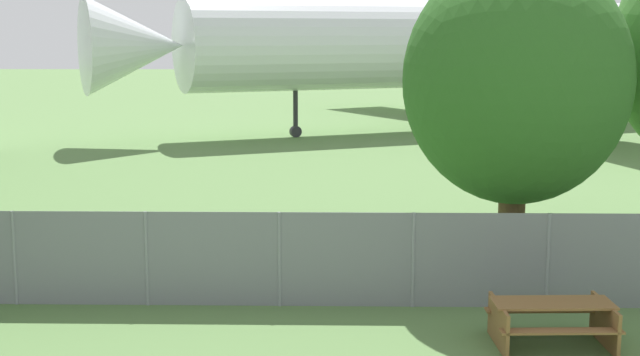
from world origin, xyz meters
TOP-DOWN VIEW (x-y plane):
  - perimeter_fence at (-0.00, 11.36)m, footprint 56.07×0.07m
  - airplane at (6.38, 43.49)m, footprint 40.39×32.25m
  - picnic_bench_near_cabin at (2.15, 9.27)m, footprint 2.05×1.48m
  - tree_behind_benches at (2.21, 13.30)m, footprint 4.67×4.67m

SIDE VIEW (x-z plane):
  - picnic_bench_near_cabin at x=2.15m, z-range 0.10..0.86m
  - perimeter_fence at x=0.00m, z-range 0.00..1.84m
  - tree_behind_benches at x=2.21m, z-range 0.81..7.61m
  - airplane at x=6.38m, z-range -2.27..11.30m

